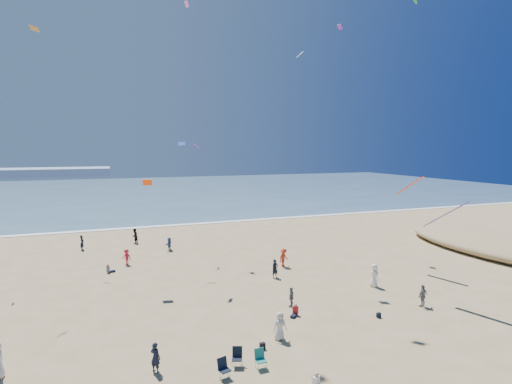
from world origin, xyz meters
name	(u,v)px	position (x,y,z in m)	size (l,w,h in m)	color
ocean	(133,192)	(0.00, 95.00, 0.03)	(220.00, 100.00, 0.06)	#476B84
surf_line	(154,227)	(0.00, 45.00, 0.04)	(220.00, 1.20, 0.08)	white
standing_flyers	(250,289)	(3.64, 13.61, 0.85)	(27.66, 47.30, 1.91)	black
seated_group	(243,347)	(0.60, 6.33, 0.42)	(12.93, 33.03, 0.84)	white
chair_cluster	(241,362)	(-0.03, 4.74, 0.50)	(2.67, 1.55, 1.00)	black
black_backpack	(262,346)	(1.82, 6.46, 0.19)	(0.30, 0.22, 0.38)	black
navy_bag	(379,315)	(10.71, 7.69, 0.17)	(0.28, 0.18, 0.34)	black
kites_aloft	(317,103)	(8.97, 13.55, 14.72)	(37.41, 41.49, 28.25)	green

